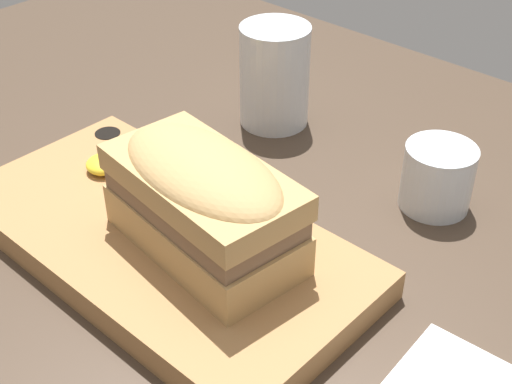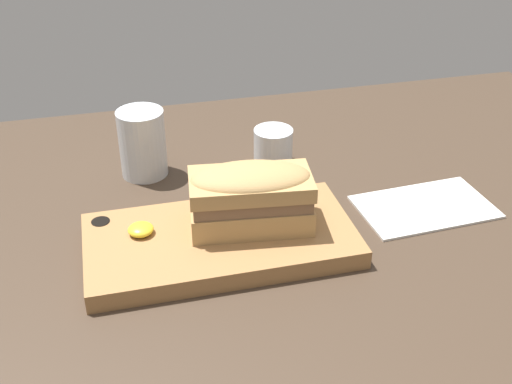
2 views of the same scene
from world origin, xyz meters
TOP-DOWN VIEW (x-y plane):
  - dining_table at (0.00, 0.00)cm, footprint 142.67×96.87cm
  - serving_board at (-8.59, -3.60)cm, footprint 37.82×19.17cm
  - sandwich at (-3.85, -2.63)cm, footprint 17.96×10.88cm
  - mustard_dollop at (-19.33, -1.19)cm, footprint 3.61×3.61cm
  - water_glass at (-16.76, 20.76)cm, footprint 7.83×7.83cm
  - wine_glass at (5.44, 18.98)cm, footprint 6.79×6.79cm
  - napkin at (24.61, -1.03)cm, footprint 21.42×13.74cm

SIDE VIEW (x-z plane):
  - dining_table at x=0.00cm, z-range 0.00..2.00cm
  - napkin at x=24.61cm, z-range 2.00..2.40cm
  - serving_board at x=-8.59cm, z-range 1.97..4.81cm
  - wine_glass at x=5.44cm, z-range 1.76..8.18cm
  - mustard_dollop at x=-19.33cm, z-range 4.77..6.21cm
  - water_glass at x=-16.76cm, z-range 1.23..12.76cm
  - sandwich at x=-3.85cm, z-range 5.11..14.39cm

